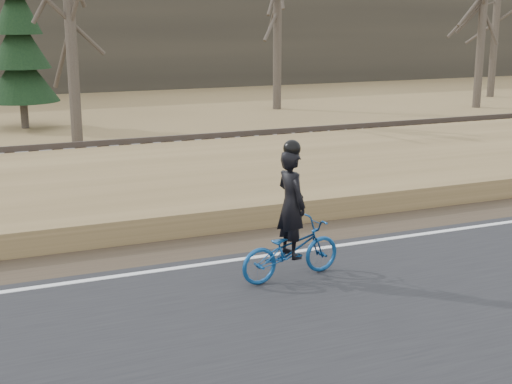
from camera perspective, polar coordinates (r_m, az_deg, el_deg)
name	(u,v)px	position (r m, az deg, el deg)	size (l,w,h in m)	color
ground	(313,257)	(12.13, 4.61, -5.21)	(120.00, 120.00, 0.00)	olive
road	(397,310)	(10.11, 11.19, -9.26)	(120.00, 6.00, 0.06)	black
edge_line	(308,250)	(12.27, 4.19, -4.64)	(120.00, 0.12, 0.01)	silver
shoulder	(284,236)	(13.14, 2.21, -3.55)	(120.00, 1.60, 0.04)	#473A2B
embankment	(227,190)	(15.76, -2.37, 0.17)	(120.00, 5.00, 0.44)	olive
ballast	(177,159)	(19.28, -6.32, 2.66)	(120.00, 3.00, 0.45)	slate
railroad	(177,148)	(19.23, -6.35, 3.55)	(120.00, 2.40, 0.29)	black
treeline_backdrop	(58,34)	(40.52, -15.55, 12.08)	(120.00, 4.00, 6.00)	#383328
cyclist	(291,235)	(10.80, 2.81, -3.45)	(1.76, 0.81, 2.14)	navy
bare_tree_near_left	(70,15)	(23.29, -14.68, 13.51)	(0.36, 0.36, 7.94)	#4E4539
bare_tree_center	(277,21)	(31.07, 1.73, 13.49)	(0.36, 0.36, 7.45)	#4E4539
bare_tree_right	(483,20)	(33.09, 17.67, 12.96)	(0.36, 0.36, 7.54)	#4E4539
bare_tree_far_right	(496,15)	(37.79, 18.68, 13.26)	(0.36, 0.36, 7.97)	#4E4539
conifer	(19,43)	(26.97, -18.45, 11.24)	(2.60, 2.60, 6.39)	#4E4539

